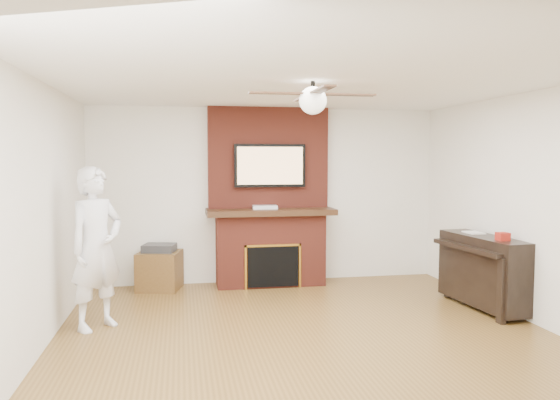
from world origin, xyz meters
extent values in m
cube|color=brown|center=(0.00, 0.00, -0.09)|extent=(5.36, 5.86, 0.18)
cube|color=white|center=(0.00, 0.00, 2.59)|extent=(5.36, 5.86, 0.18)
cube|color=silver|center=(0.00, 2.84, 1.25)|extent=(5.36, 0.18, 2.50)
cube|color=silver|center=(0.00, -2.84, 1.25)|extent=(5.36, 0.18, 2.50)
cube|color=silver|center=(-2.59, 0.00, 1.25)|extent=(0.18, 5.86, 2.50)
cube|color=silver|center=(2.59, 0.00, 1.25)|extent=(0.18, 5.86, 2.50)
cube|color=maroon|center=(0.00, 2.50, 0.50)|extent=(1.50, 0.50, 1.00)
cube|color=black|center=(0.00, 2.47, 1.04)|extent=(1.78, 0.64, 0.08)
cube|color=maroon|center=(0.00, 2.65, 1.79)|extent=(1.70, 0.20, 1.42)
cube|color=black|center=(0.00, 2.25, 0.31)|extent=(0.70, 0.06, 0.55)
cube|color=#BF8C2D|center=(0.00, 2.24, 0.60)|extent=(0.78, 0.02, 0.03)
cube|color=#BF8C2D|center=(-0.38, 2.24, 0.31)|extent=(0.03, 0.02, 0.61)
cube|color=#BF8C2D|center=(0.38, 2.24, 0.31)|extent=(0.03, 0.02, 0.61)
cube|color=black|center=(0.00, 2.50, 1.68)|extent=(1.00, 0.07, 0.60)
cube|color=#E7B47A|center=(0.00, 2.47, 1.68)|extent=(0.92, 0.01, 0.52)
cylinder|color=black|center=(0.00, 0.00, 2.43)|extent=(0.04, 0.04, 0.14)
sphere|color=white|center=(0.00, 0.00, 2.32)|extent=(0.26, 0.26, 0.26)
cube|color=black|center=(0.33, 0.00, 2.38)|extent=(0.55, 0.11, 0.01)
cube|color=black|center=(0.00, 0.33, 2.38)|extent=(0.11, 0.55, 0.01)
cube|color=black|center=(-0.33, 0.00, 2.38)|extent=(0.55, 0.11, 0.01)
cube|color=black|center=(0.00, -0.33, 2.38)|extent=(0.11, 0.55, 0.01)
imported|color=white|center=(-2.10, 0.85, 0.85)|extent=(0.73, 0.73, 1.70)
cube|color=#533717|center=(-1.53, 2.48, 0.26)|extent=(0.65, 0.65, 0.52)
cube|color=#2C2C2E|center=(-1.53, 2.48, 0.57)|extent=(0.48, 0.42, 0.10)
cube|color=black|center=(2.30, 0.82, 0.46)|extent=(0.51, 1.36, 0.82)
cube|color=black|center=(2.15, 0.23, 0.36)|extent=(0.06, 0.10, 0.71)
cube|color=black|center=(2.15, 1.41, 0.36)|extent=(0.06, 0.10, 0.71)
cube|color=black|center=(2.07, 0.82, 0.73)|extent=(0.26, 1.23, 0.05)
cube|color=silver|center=(2.30, 1.07, 0.87)|extent=(0.18, 0.25, 0.01)
cube|color=maroon|center=(2.30, 0.46, 0.91)|extent=(0.12, 0.12, 0.09)
cube|color=silver|center=(-0.08, 2.45, 1.10)|extent=(0.35, 0.21, 0.05)
cylinder|color=orange|center=(-0.22, 2.35, 0.06)|extent=(0.07, 0.07, 0.13)
cylinder|color=#2F7533|center=(0.03, 2.34, 0.04)|extent=(0.08, 0.08, 0.09)
cylinder|color=beige|center=(0.04, 2.36, 0.05)|extent=(0.08, 0.08, 0.10)
cylinder|color=#3969AC|center=(0.18, 2.34, 0.04)|extent=(0.06, 0.06, 0.09)
camera|label=1|loc=(-1.23, -5.02, 1.78)|focal=35.00mm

